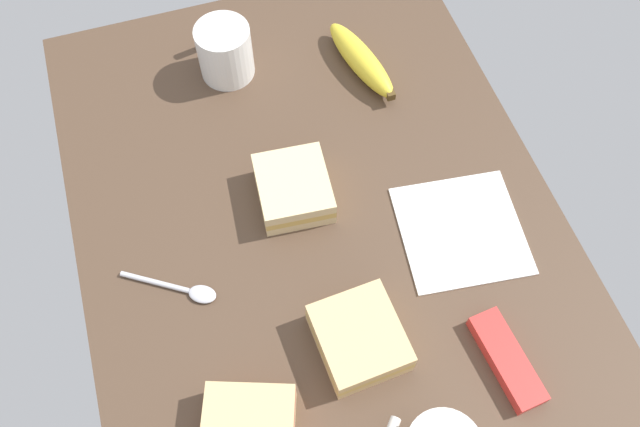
% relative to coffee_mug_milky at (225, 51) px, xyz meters
% --- Properties ---
extents(tabletop, '(0.90, 0.64, 0.02)m').
position_rel_coffee_mug_milky_xyz_m(tabletop, '(0.30, 0.05, -0.05)').
color(tabletop, '#4C3828').
rests_on(tabletop, ground).
extents(coffee_mug_milky, '(0.10, 0.08, 0.09)m').
position_rel_coffee_mug_milky_xyz_m(coffee_mug_milky, '(0.00, 0.00, 0.00)').
color(coffee_mug_milky, white).
rests_on(coffee_mug_milky, tabletop).
extents(sandwich_main, '(0.11, 0.10, 0.04)m').
position_rel_coffee_mug_milky_xyz_m(sandwich_main, '(0.25, 0.03, -0.02)').
color(sandwich_main, beige).
rests_on(sandwich_main, tabletop).
extents(sandwich_extra, '(0.11, 0.10, 0.04)m').
position_rel_coffee_mug_milky_xyz_m(sandwich_extra, '(0.47, 0.05, -0.02)').
color(sandwich_extra, '#DBB77A').
rests_on(sandwich_extra, tabletop).
extents(banana, '(0.17, 0.08, 0.04)m').
position_rel_coffee_mug_milky_xyz_m(banana, '(0.06, 0.20, -0.02)').
color(banana, yellow).
rests_on(banana, tabletop).
extents(spoon, '(0.08, 0.12, 0.01)m').
position_rel_coffee_mug_milky_xyz_m(spoon, '(0.34, -0.14, -0.04)').
color(spoon, silver).
rests_on(spoon, tabletop).
extents(snack_bar, '(0.13, 0.05, 0.02)m').
position_rel_coffee_mug_milky_xyz_m(snack_bar, '(0.54, 0.21, -0.03)').
color(snack_bar, red).
rests_on(snack_bar, tabletop).
extents(paper_napkin, '(0.18, 0.18, 0.00)m').
position_rel_coffee_mug_milky_xyz_m(paper_napkin, '(0.36, 0.23, -0.04)').
color(paper_napkin, white).
rests_on(paper_napkin, tabletop).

